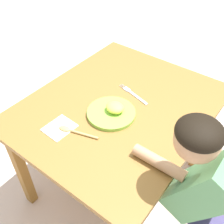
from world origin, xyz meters
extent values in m
plane|color=beige|center=(0.00, 0.00, 0.00)|extent=(8.00, 8.00, 0.00)
cube|color=olive|center=(0.00, 0.00, 0.70)|extent=(1.07, 0.88, 0.03)
cube|color=olive|center=(0.46, -0.37, 0.34)|extent=(0.05, 0.05, 0.68)
cube|color=olive|center=(-0.46, 0.37, 0.34)|extent=(0.05, 0.05, 0.68)
cube|color=olive|center=(0.46, 0.37, 0.34)|extent=(0.05, 0.05, 0.68)
cylinder|color=#86C143|center=(-0.09, -0.01, 0.72)|extent=(0.25, 0.25, 0.02)
ellipsoid|color=#E3E750|center=(-0.07, -0.03, 0.75)|extent=(0.08, 0.09, 0.04)
ellipsoid|color=red|center=(-0.04, -0.01, 0.74)|extent=(0.04, 0.04, 0.02)
cube|color=silver|center=(0.11, -0.05, 0.72)|extent=(0.05, 0.15, 0.01)
cube|color=silver|center=(0.13, 0.04, 0.72)|extent=(0.04, 0.04, 0.01)
cylinder|color=silver|center=(0.15, 0.07, 0.72)|extent=(0.01, 0.03, 0.00)
cylinder|color=silver|center=(0.14, 0.08, 0.72)|extent=(0.01, 0.03, 0.00)
cylinder|color=silver|center=(0.13, 0.08, 0.72)|extent=(0.01, 0.03, 0.00)
cylinder|color=tan|center=(-0.28, 0.00, 0.72)|extent=(0.05, 0.14, 0.01)
ellipsoid|color=tan|center=(-0.31, 0.10, 0.72)|extent=(0.05, 0.07, 0.02)
cube|color=#599966|center=(-0.22, -0.56, 0.73)|extent=(0.17, 0.28, 0.36)
sphere|color=tan|center=(-0.22, -0.48, 0.96)|extent=(0.16, 0.16, 0.16)
ellipsoid|color=black|center=(-0.22, -0.48, 1.00)|extent=(0.17, 0.17, 0.09)
cylinder|color=tan|center=(-0.22, -0.37, 0.74)|extent=(0.05, 0.24, 0.05)
cube|color=white|center=(-0.31, 0.12, 0.71)|extent=(0.15, 0.13, 0.00)
camera|label=1|loc=(-0.87, -0.62, 1.64)|focal=42.97mm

